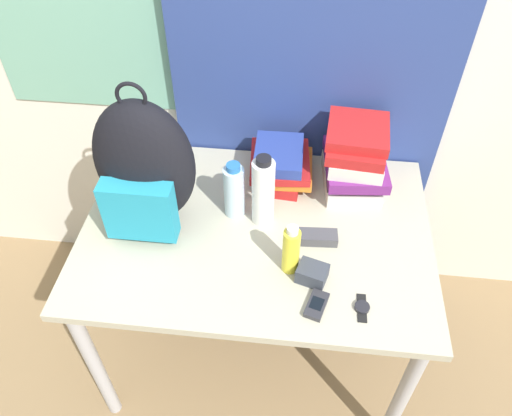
{
  "coord_description": "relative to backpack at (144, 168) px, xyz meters",
  "views": [
    {
      "loc": [
        0.13,
        -0.72,
        2.03
      ],
      "look_at": [
        0.0,
        0.41,
        0.86
      ],
      "focal_mm": 35.0,
      "sensor_mm": 36.0,
      "label": 1
    }
  ],
  "objects": [
    {
      "name": "sports_bottle",
      "position": [
        0.38,
        0.03,
        -0.09
      ],
      "size": [
        0.08,
        0.08,
        0.28
      ],
      "color": "white",
      "rests_on": "desk"
    },
    {
      "name": "water_bottle",
      "position": [
        0.28,
        0.05,
        -0.12
      ],
      "size": [
        0.07,
        0.07,
        0.22
      ],
      "color": "silver",
      "rests_on": "desk"
    },
    {
      "name": "book_stack_left",
      "position": [
        0.42,
        0.24,
        -0.15
      ],
      "size": [
        0.24,
        0.26,
        0.14
      ],
      "color": "red",
      "rests_on": "desk"
    },
    {
      "name": "wall_back",
      "position": [
        0.35,
        0.48,
        0.27
      ],
      "size": [
        6.0,
        0.06,
        2.5
      ],
      "color": "silver",
      "rests_on": "ground_plane"
    },
    {
      "name": "curtain_blue",
      "position": [
        0.51,
        0.43,
        0.26
      ],
      "size": [
        1.01,
        0.04,
        2.5
      ],
      "color": "navy",
      "rests_on": "ground_plane"
    },
    {
      "name": "sunscreen_bottle",
      "position": [
        0.48,
        -0.17,
        -0.14
      ],
      "size": [
        0.05,
        0.05,
        0.19
      ],
      "color": "yellow",
      "rests_on": "desk"
    },
    {
      "name": "cell_phone",
      "position": [
        0.57,
        -0.31,
        -0.22
      ],
      "size": [
        0.08,
        0.11,
        0.02
      ],
      "color": "#2D2D33",
      "rests_on": "desk"
    },
    {
      "name": "backpack",
      "position": [
        0.0,
        0.0,
        0.0
      ],
      "size": [
        0.33,
        0.25,
        0.53
      ],
      "color": "black",
      "rests_on": "desk"
    },
    {
      "name": "sunglasses_case",
      "position": [
        0.56,
        -0.05,
        -0.21
      ],
      "size": [
        0.15,
        0.06,
        0.04
      ],
      "color": "#47474C",
      "rests_on": "desk"
    },
    {
      "name": "camera_pouch",
      "position": [
        0.56,
        -0.21,
        -0.2
      ],
      "size": [
        0.11,
        0.1,
        0.05
      ],
      "color": "#383D47",
      "rests_on": "desk"
    },
    {
      "name": "book_stack_center",
      "position": [
        0.68,
        0.25,
        -0.1
      ],
      "size": [
        0.24,
        0.31,
        0.25
      ],
      "color": "silver",
      "rests_on": "desk"
    },
    {
      "name": "desk",
      "position": [
        0.36,
        -0.02,
        -0.32
      ],
      "size": [
        1.19,
        0.83,
        0.76
      ],
      "color": "#B7B299",
      "rests_on": "ground_plane"
    },
    {
      "name": "wristwatch",
      "position": [
        0.71,
        -0.3,
        -0.22
      ],
      "size": [
        0.04,
        0.1,
        0.01
      ],
      "color": "black",
      "rests_on": "desk"
    }
  ]
}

